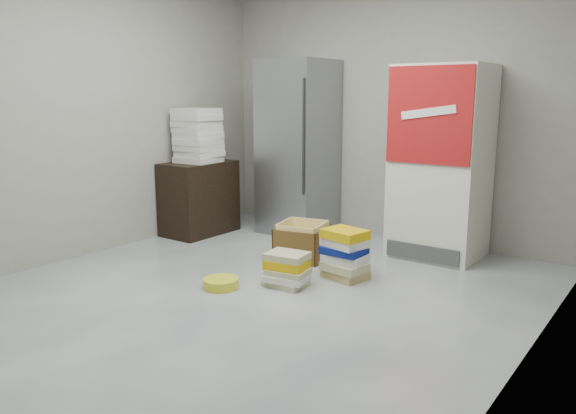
{
  "coord_description": "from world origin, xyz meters",
  "views": [
    {
      "loc": [
        2.69,
        -2.97,
        1.53
      ],
      "look_at": [
        0.01,
        0.7,
        0.62
      ],
      "focal_mm": 35.0,
      "sensor_mm": 36.0,
      "label": 1
    }
  ],
  "objects_px": {
    "coke_cooler": "(441,162)",
    "cardboard_box": "(302,244)",
    "steel_fridge": "(298,148)",
    "wood_shelf": "(199,198)",
    "phonebook_stack_main": "(345,254)"
  },
  "relations": [
    {
      "from": "coke_cooler",
      "to": "cardboard_box",
      "type": "relative_size",
      "value": 3.49
    },
    {
      "from": "steel_fridge",
      "to": "wood_shelf",
      "type": "height_order",
      "value": "steel_fridge"
    },
    {
      "from": "phonebook_stack_main",
      "to": "cardboard_box",
      "type": "distance_m",
      "value": 0.67
    },
    {
      "from": "wood_shelf",
      "to": "steel_fridge",
      "type": "bearing_deg",
      "value": 41.31
    },
    {
      "from": "steel_fridge",
      "to": "coke_cooler",
      "type": "distance_m",
      "value": 1.65
    },
    {
      "from": "steel_fridge",
      "to": "wood_shelf",
      "type": "xyz_separation_m",
      "value": [
        -0.83,
        -0.73,
        -0.55
      ]
    },
    {
      "from": "cardboard_box",
      "to": "wood_shelf",
      "type": "bearing_deg",
      "value": 161.96
    },
    {
      "from": "phonebook_stack_main",
      "to": "wood_shelf",
      "type": "bearing_deg",
      "value": 173.59
    },
    {
      "from": "steel_fridge",
      "to": "wood_shelf",
      "type": "relative_size",
      "value": 2.37
    },
    {
      "from": "steel_fridge",
      "to": "cardboard_box",
      "type": "distance_m",
      "value": 1.37
    },
    {
      "from": "coke_cooler",
      "to": "wood_shelf",
      "type": "relative_size",
      "value": 2.25
    },
    {
      "from": "coke_cooler",
      "to": "steel_fridge",
      "type": "bearing_deg",
      "value": 179.82
    },
    {
      "from": "wood_shelf",
      "to": "phonebook_stack_main",
      "type": "xyz_separation_m",
      "value": [
        2.12,
        -0.41,
        -0.19
      ]
    },
    {
      "from": "steel_fridge",
      "to": "coke_cooler",
      "type": "relative_size",
      "value": 1.06
    },
    {
      "from": "wood_shelf",
      "to": "cardboard_box",
      "type": "xyz_separation_m",
      "value": [
        1.5,
        -0.15,
        -0.26
      ]
    }
  ]
}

